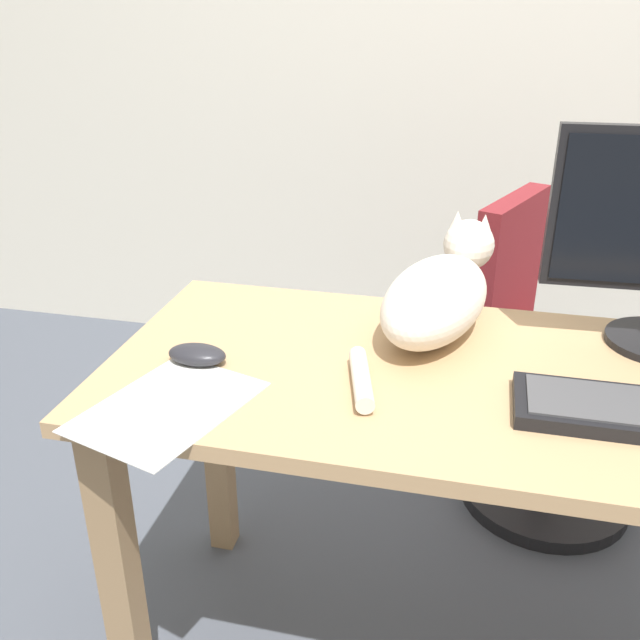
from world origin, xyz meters
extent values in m
cube|color=beige|center=(0.00, 1.51, 1.30)|extent=(6.00, 0.04, 2.60)
cube|color=tan|center=(0.00, 0.00, 0.72)|extent=(1.45, 0.63, 0.03)
cube|color=#977752|center=(-0.66, -0.25, 0.35)|extent=(0.06, 0.06, 0.71)
cube|color=#977752|center=(-0.66, 0.25, 0.35)|extent=(0.06, 0.06, 0.71)
cylinder|color=black|center=(0.19, 0.65, 0.02)|extent=(0.48, 0.48, 0.04)
cylinder|color=black|center=(0.19, 0.65, 0.21)|extent=(0.06, 0.06, 0.42)
cylinder|color=maroon|center=(0.19, 0.65, 0.45)|extent=(0.44, 0.44, 0.06)
cube|color=maroon|center=(0.02, 0.72, 0.68)|extent=(0.19, 0.35, 0.40)
ellipsoid|color=silver|center=(-0.14, 0.15, 0.81)|extent=(0.26, 0.39, 0.15)
sphere|color=silver|center=(-0.09, 0.36, 0.86)|extent=(0.11, 0.11, 0.11)
cone|color=silver|center=(-0.12, 0.36, 0.91)|extent=(0.04, 0.04, 0.04)
cone|color=silver|center=(-0.06, 0.35, 0.91)|extent=(0.04, 0.04, 0.04)
cylinder|color=silver|center=(-0.24, -0.09, 0.76)|extent=(0.08, 0.18, 0.03)
ellipsoid|color=#232328|center=(-0.55, -0.07, 0.76)|extent=(0.11, 0.06, 0.04)
cube|color=white|center=(-0.54, -0.22, 0.74)|extent=(0.29, 0.34, 0.00)
camera|label=1|loc=(-0.07, -1.13, 1.36)|focal=39.28mm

